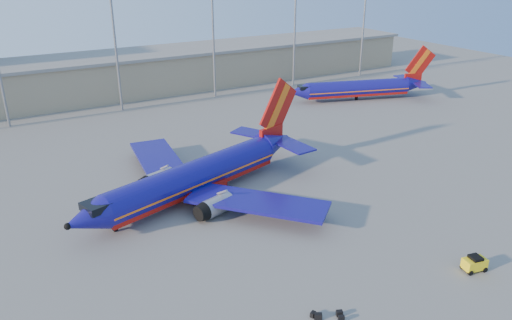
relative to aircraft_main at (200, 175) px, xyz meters
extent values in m
plane|color=slate|center=(7.09, -4.45, -2.63)|extent=(220.00, 220.00, 0.00)
cube|color=#9D8A6C|center=(17.09, 53.55, 1.37)|extent=(120.00, 15.00, 8.00)
cube|color=slate|center=(17.09, 53.55, 5.57)|extent=(122.00, 16.00, 0.60)
cylinder|color=gray|center=(2.09, 41.55, 11.37)|extent=(0.44, 0.44, 28.00)
cylinder|color=gray|center=(22.09, 41.55, 11.37)|extent=(0.44, 0.44, 28.00)
cylinder|color=gray|center=(42.09, 41.55, 11.37)|extent=(0.44, 0.44, 28.00)
cylinder|color=gray|center=(62.09, 41.55, 11.37)|extent=(0.44, 0.44, 28.00)
cylinder|color=navy|center=(-0.83, -0.26, 0.17)|extent=(24.87, 10.97, 3.83)
cube|color=#AD130D|center=(-0.83, -0.26, -0.82)|extent=(24.65, 10.28, 1.35)
cube|color=orange|center=(-0.83, -0.26, -0.09)|extent=(24.88, 11.01, 0.23)
cone|color=navy|center=(-14.78, -4.55, 0.17)|extent=(5.28, 4.94, 3.83)
cube|color=black|center=(-13.49, -4.16, 1.15)|extent=(3.17, 3.30, 0.83)
cone|color=navy|center=(13.61, 4.19, 0.53)|extent=(6.27, 5.24, 3.83)
cube|color=#AD130D|center=(12.82, 3.95, 1.93)|extent=(4.32, 1.82, 2.28)
cube|color=#AD130D|center=(14.20, 4.37, 5.55)|extent=(7.36, 2.55, 8.26)
cube|color=orange|center=(14.00, 4.31, 5.55)|extent=(4.96, 1.90, 6.48)
cube|color=navy|center=(12.18, 7.43, 1.10)|extent=(5.94, 7.30, 0.23)
cube|color=navy|center=(14.25, 0.71, 1.10)|extent=(3.68, 6.87, 0.23)
cube|color=navy|center=(-2.03, 8.90, -0.77)|extent=(7.06, 16.55, 0.36)
cube|color=navy|center=(3.33, -8.50, -0.77)|extent=(14.45, 15.49, 0.36)
cube|color=#AD130D|center=(-0.34, -0.10, -1.23)|extent=(7.12, 5.69, 1.03)
cylinder|color=gray|center=(-3.60, 4.52, -1.44)|extent=(4.20, 3.17, 2.17)
cylinder|color=gray|center=(-0.44, -5.77, -1.44)|extent=(4.20, 3.17, 2.17)
cylinder|color=gray|center=(-11.71, -3.61, -2.06)|extent=(0.31, 0.31, 1.14)
cylinder|color=black|center=(-11.71, -3.61, -2.30)|extent=(0.71, 0.44, 0.66)
cylinder|color=black|center=(-0.14, 2.77, -2.19)|extent=(1.00, 0.80, 0.87)
cylinder|color=black|center=(1.44, -2.37, -2.19)|extent=(1.00, 0.80, 0.87)
cylinder|color=navy|center=(46.29, 24.38, -0.20)|extent=(21.60, 9.59, 3.33)
cube|color=#AD130D|center=(46.29, 24.38, -1.05)|extent=(21.42, 8.98, 1.17)
cube|color=orange|center=(46.29, 24.38, -0.42)|extent=(21.61, 9.62, 0.20)
cone|color=navy|center=(34.18, 28.14, -0.20)|extent=(4.60, 4.30, 3.33)
cube|color=black|center=(35.29, 27.79, 0.66)|extent=(2.76, 2.87, 0.72)
cone|color=navy|center=(58.83, 20.48, 0.12)|extent=(5.45, 4.57, 3.33)
cube|color=#AD130D|center=(58.14, 20.69, 1.33)|extent=(3.75, 1.59, 1.98)
cube|color=#AD130D|center=(59.35, 20.32, 4.48)|extent=(6.39, 2.23, 7.18)
cube|color=orange|center=(59.17, 20.37, 4.48)|extent=(4.31, 1.66, 5.63)
cube|color=navy|center=(59.39, 23.51, 0.61)|extent=(3.22, 5.98, 0.20)
cube|color=navy|center=(57.58, 17.66, 0.61)|extent=(5.17, 6.34, 0.20)
cylinder|color=black|center=(46.29, 24.38, -2.22)|extent=(0.79, 0.79, 0.81)
cube|color=yellow|center=(15.84, -27.98, -1.86)|extent=(2.37, 1.66, 1.03)
cube|color=black|center=(15.84, -27.98, -1.24)|extent=(1.24, 1.32, 0.36)
cylinder|color=black|center=(15.16, -27.26, -2.36)|extent=(0.56, 0.29, 0.53)
cylinder|color=black|center=(14.92, -28.36, -2.36)|extent=(0.56, 0.29, 0.53)
cylinder|color=black|center=(16.77, -27.60, -2.36)|extent=(0.56, 0.29, 0.53)
cylinder|color=black|center=(16.53, -28.71, -2.36)|extent=(0.56, 0.29, 0.53)
cube|color=black|center=(-1.11, -26.10, -2.36)|extent=(0.75, 0.68, 0.54)
cube|color=black|center=(0.37, -27.26, -2.36)|extent=(0.58, 0.47, 0.54)
cube|color=black|center=(0.66, -26.66, -2.37)|extent=(0.63, 0.54, 0.51)
cube|color=black|center=(-1.30, -25.63, -2.40)|extent=(0.58, 0.51, 0.45)
camera|label=1|loc=(-22.14, -52.16, 25.25)|focal=35.00mm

